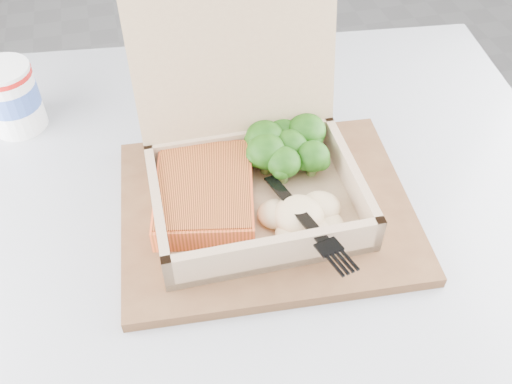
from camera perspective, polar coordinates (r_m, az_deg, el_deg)
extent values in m
plane|color=#929298|center=(1.56, 21.41, -10.28)|extent=(4.00, 4.00, 0.00)
cylinder|color=black|center=(0.97, -0.11, -18.58)|extent=(0.08, 0.08, 0.70)
cube|color=#989AA1|center=(0.65, -0.15, -4.83)|extent=(0.90, 0.90, 0.03)
cube|color=brown|center=(0.66, 1.03, -1.70)|extent=(0.35, 0.29, 0.01)
cube|color=tan|center=(0.64, 0.10, -1.43)|extent=(0.23, 0.18, 0.01)
cube|color=tan|center=(0.62, -9.72, -2.00)|extent=(0.01, 0.18, 0.05)
cube|color=tan|center=(0.66, 9.40, 1.26)|extent=(0.01, 0.18, 0.05)
cube|color=tan|center=(0.58, 2.01, -6.17)|extent=(0.23, 0.01, 0.05)
cube|color=tan|center=(0.69, -1.49, 4.57)|extent=(0.23, 0.01, 0.05)
cube|color=tan|center=(0.64, -2.10, 12.83)|extent=(0.23, 0.05, 0.17)
cube|color=#E55A2C|center=(0.63, -5.17, -0.07)|extent=(0.13, 0.16, 0.03)
ellipsoid|color=beige|center=(0.61, 4.30, -2.32)|extent=(0.09, 0.08, 0.03)
cube|color=black|center=(0.64, 1.33, 2.02)|extent=(0.04, 0.12, 0.02)
cube|color=black|center=(0.59, 5.18, -3.27)|extent=(0.03, 0.05, 0.01)
cylinder|color=white|center=(0.81, -23.29, 8.67)|extent=(0.07, 0.07, 0.09)
cylinder|color=#3F61C2|center=(0.81, -23.38, 8.92)|extent=(0.07, 0.07, 0.03)
cylinder|color=red|center=(0.79, -24.07, 10.78)|extent=(0.07, 0.07, 0.01)
cube|color=white|center=(0.79, -1.36, 7.58)|extent=(0.08, 0.13, 0.00)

